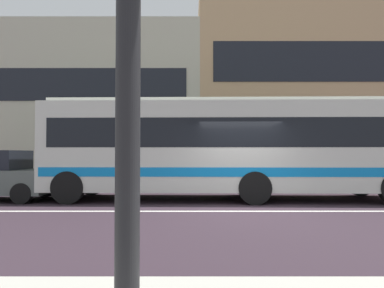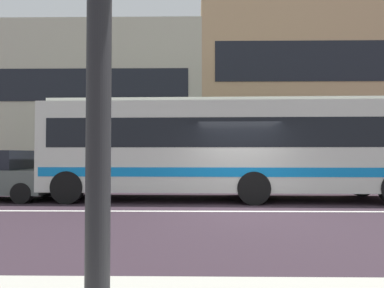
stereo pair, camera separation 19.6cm
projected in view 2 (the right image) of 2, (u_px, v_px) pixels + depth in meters
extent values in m
plane|color=#32252E|center=(245.00, 211.00, 9.17)|extent=(160.00, 160.00, 0.00)
cube|color=silver|center=(245.00, 211.00, 9.17)|extent=(60.00, 0.16, 0.01)
cube|color=#266325|center=(140.00, 179.00, 15.34)|extent=(17.42, 1.10, 0.79)
cube|color=#BBB6A0|center=(63.00, 108.00, 24.85)|extent=(19.91, 8.91, 9.64)
cube|color=black|center=(33.00, 85.00, 20.40)|extent=(18.31, 0.04, 1.93)
cube|color=tan|center=(338.00, 91.00, 24.59)|extent=(19.44, 8.91, 11.99)
cube|color=black|center=(369.00, 61.00, 20.14)|extent=(17.89, 0.04, 2.40)
cube|color=beige|center=(226.00, 147.00, 11.61)|extent=(11.92, 2.85, 2.81)
cube|color=black|center=(226.00, 135.00, 11.62)|extent=(11.21, 2.85, 0.90)
cube|color=#0F77C4|center=(226.00, 170.00, 11.59)|extent=(11.69, 2.87, 0.28)
cube|color=silver|center=(226.00, 104.00, 11.65)|extent=(11.44, 2.43, 0.12)
cube|color=black|center=(53.00, 135.00, 11.86)|extent=(0.08, 2.15, 0.99)
cylinder|color=black|center=(68.00, 187.00, 10.59)|extent=(1.01, 0.30, 1.00)
cylinder|color=black|center=(93.00, 181.00, 12.95)|extent=(1.01, 0.30, 1.00)
cylinder|color=black|center=(254.00, 188.00, 10.37)|extent=(1.01, 0.30, 1.00)
cylinder|color=black|center=(245.00, 182.00, 12.72)|extent=(1.01, 0.30, 1.00)
cylinder|color=black|center=(361.00, 182.00, 12.56)|extent=(1.01, 0.30, 1.00)
cylinder|color=black|center=(22.00, 193.00, 10.63)|extent=(0.64, 0.23, 0.64)
cylinder|color=black|center=(46.00, 188.00, 12.28)|extent=(0.64, 0.23, 0.64)
cylinder|color=black|center=(99.00, 31.00, 1.97)|extent=(0.14, 0.14, 4.17)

